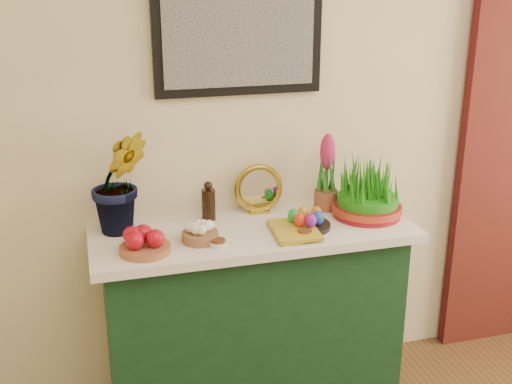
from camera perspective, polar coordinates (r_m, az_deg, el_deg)
sideboard at (r=3.00m, az=-0.26°, el=-11.38°), size 1.30×0.45×0.85m
tablecloth at (r=2.80m, az=-0.28°, el=-3.54°), size 1.40×0.55×0.04m
hyacinth_green at (r=2.71m, az=-12.11°, el=2.33°), size 0.32×0.28×0.59m
apple_bowl at (r=2.58m, az=-9.86°, el=-4.43°), size 0.21×0.21×0.10m
garlic_basket at (r=2.65m, az=-5.00°, el=-3.67°), size 0.19×0.19×0.08m
vinegar_cruet at (r=2.86m, az=-4.24°, el=-0.96°), size 0.06×0.06×0.18m
mirror at (r=2.93m, az=0.23°, el=0.26°), size 0.23×0.07×0.23m
book at (r=2.70m, az=1.51°, el=-3.54°), size 0.19×0.26×0.03m
spice_dish_left at (r=2.61m, az=-3.38°, el=-4.54°), size 0.07×0.07×0.03m
spice_dish_right at (r=2.70m, az=4.35°, el=-3.71°), size 0.08×0.08×0.03m
egg_plate at (r=2.78m, az=4.53°, el=-2.58°), size 0.25×0.25×0.09m
hyacinth_pink at (r=2.97m, az=6.30°, el=1.46°), size 0.11×0.11×0.36m
wheatgrass_sabzeh at (r=2.92m, az=9.91°, el=-0.02°), size 0.32×0.32×0.26m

